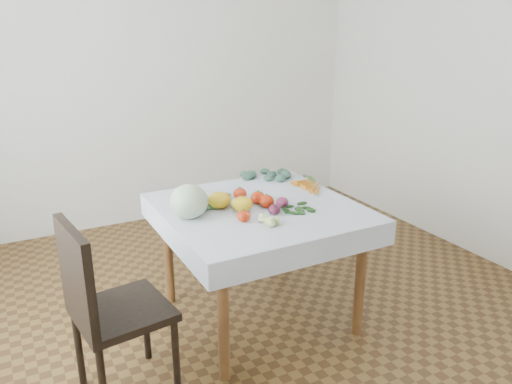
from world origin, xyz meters
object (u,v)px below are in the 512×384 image
at_px(table, 259,222).
at_px(carrot_bunch, 310,185).
at_px(chair, 103,302).
at_px(cabbage, 189,201).
at_px(heirloom_back, 219,200).

height_order(table, carrot_bunch, carrot_bunch).
height_order(table, chair, chair).
distance_m(cabbage, heirloom_back, 0.23).
bearing_deg(chair, cabbage, 29.32).
bearing_deg(carrot_bunch, table, -160.60).
height_order(chair, carrot_bunch, chair).
distance_m(heirloom_back, carrot_bunch, 0.70).
height_order(heirloom_back, carrot_bunch, heirloom_back).
distance_m(table, carrot_bunch, 0.52).
bearing_deg(heirloom_back, table, -21.52).
xyz_separation_m(heirloom_back, carrot_bunch, (0.70, 0.08, -0.03)).
height_order(table, cabbage, cabbage).
bearing_deg(table, carrot_bunch, 19.40).
bearing_deg(cabbage, table, -2.78).
height_order(chair, heirloom_back, chair).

